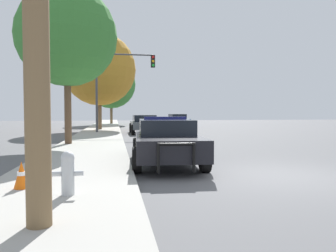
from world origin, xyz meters
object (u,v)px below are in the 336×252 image
police_car (166,140)px  tree_sidewalk_mid (99,69)px  car_background_midblock (144,124)px  tree_sidewalk_far (111,84)px  traffic_light (119,76)px  car_background_oncoming (178,120)px  tree_sidewalk_near (67,37)px  fire_hydrant (68,172)px  traffic_cone (22,175)px

police_car → tree_sidewalk_mid: 19.01m
car_background_midblock → tree_sidewalk_far: bearing=98.3°
traffic_light → car_background_oncoming: 12.40m
tree_sidewalk_mid → tree_sidewalk_near: (-0.88, -12.63, -0.16)m
traffic_light → car_background_oncoming: size_ratio=1.40×
traffic_light → tree_sidewalk_near: tree_sidewalk_near is taller
traffic_light → tree_sidewalk_near: (-2.46, -8.70, 0.77)m
traffic_light → tree_sidewalk_far: bearing=92.5°
police_car → car_background_midblock: size_ratio=1.14×
traffic_light → tree_sidewalk_mid: 4.33m
car_background_midblock → tree_sidewalk_far: 18.26m
police_car → tree_sidewalk_far: (-1.95, 31.72, 4.33)m
fire_hydrant → car_background_oncoming: bearing=75.3°
police_car → traffic_cone: size_ratio=9.81×
car_background_oncoming → fire_hydrant: bearing=72.4°
fire_hydrant → car_background_midblock: car_background_midblock is taller
traffic_light → car_background_midblock: traffic_light is taller
fire_hydrant → tree_sidewalk_near: tree_sidewalk_near is taller
traffic_light → tree_sidewalk_far: 17.40m
police_car → fire_hydrant: (-2.35, -3.99, -0.19)m
fire_hydrant → traffic_light: size_ratio=0.13×
tree_sidewalk_mid → traffic_cone: 22.15m
police_car → traffic_cone: police_car is taller
tree_sidewalk_far → traffic_cone: bearing=-92.2°
tree_sidewalk_near → traffic_cone: size_ratio=13.87×
traffic_cone → tree_sidewalk_mid: bearing=88.6°
tree_sidewalk_far → police_car: bearing=-86.5°
fire_hydrant → tree_sidewalk_mid: tree_sidewalk_mid is taller
police_car → traffic_light: bearing=-81.7°
car_background_oncoming → car_background_midblock: bearing=63.3°
fire_hydrant → tree_sidewalk_mid: (-0.42, 22.27, 4.62)m
fire_hydrant → traffic_cone: bearing=145.4°
police_car → fire_hydrant: size_ratio=6.57×
traffic_cone → traffic_light: bearing=83.2°
tree_sidewalk_mid → traffic_cone: tree_sidewalk_mid is taller
traffic_light → tree_sidewalk_near: size_ratio=0.81×
traffic_light → tree_sidewalk_near: bearing=-105.8°
tree_sidewalk_mid → car_background_oncoming: bearing=38.1°
tree_sidewalk_mid → car_background_midblock: bearing=-50.8°
police_car → tree_sidewalk_mid: (-2.77, 18.28, 4.43)m
tree_sidewalk_far → traffic_cone: (-1.34, -35.06, -4.68)m
police_car → traffic_light: (-1.19, 14.36, 3.50)m
traffic_light → car_background_midblock: size_ratio=1.31×
fire_hydrant → car_background_oncoming: (7.45, 28.45, 0.19)m
car_background_oncoming → traffic_cone: car_background_oncoming is taller
car_background_oncoming → tree_sidewalk_near: 21.17m
car_background_oncoming → traffic_cone: bearing=70.2°
fire_hydrant → traffic_cone: (-0.94, 0.65, -0.15)m
car_background_midblock → traffic_cone: 17.94m
car_background_midblock → tree_sidewalk_near: size_ratio=0.62×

